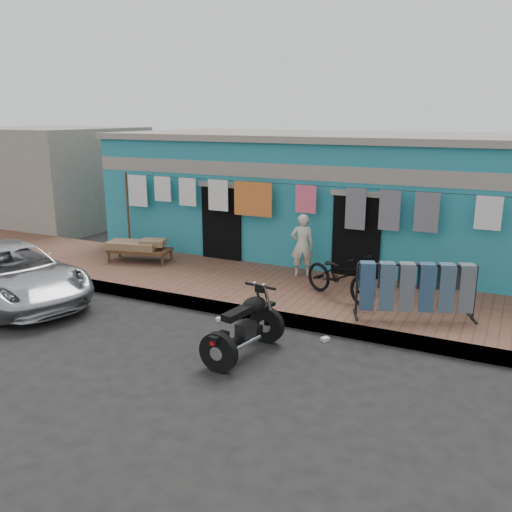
# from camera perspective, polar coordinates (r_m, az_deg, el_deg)

# --- Properties ---
(ground) EXTENTS (80.00, 80.00, 0.00)m
(ground) POSITION_cam_1_polar(r_m,az_deg,el_deg) (9.35, -5.53, -9.63)
(ground) COLOR black
(ground) RESTS_ON ground
(sidewalk) EXTENTS (28.00, 3.00, 0.25)m
(sidewalk) POSITION_cam_1_polar(r_m,az_deg,el_deg) (11.78, 2.17, -3.72)
(sidewalk) COLOR brown
(sidewalk) RESTS_ON ground
(curb) EXTENTS (28.00, 0.10, 0.25)m
(curb) POSITION_cam_1_polar(r_m,az_deg,el_deg) (10.55, -1.09, -5.95)
(curb) COLOR gray
(curb) RESTS_ON ground
(building) EXTENTS (12.20, 5.20, 3.36)m
(building) POSITION_cam_1_polar(r_m,az_deg,el_deg) (15.07, 8.50, 6.28)
(building) COLOR teal
(building) RESTS_ON ground
(neighbor_left) EXTENTS (6.00, 5.00, 3.40)m
(neighbor_left) POSITION_cam_1_polar(r_m,az_deg,el_deg) (21.18, -21.34, 7.87)
(neighbor_left) COLOR #9E9384
(neighbor_left) RESTS_ON ground
(clothesline) EXTENTS (10.06, 0.06, 2.10)m
(clothesline) POSITION_cam_1_polar(r_m,az_deg,el_deg) (12.69, 2.46, 5.51)
(clothesline) COLOR brown
(clothesline) RESTS_ON sidewalk
(car) EXTENTS (4.77, 3.23, 1.23)m
(car) POSITION_cam_1_polar(r_m,az_deg,el_deg) (12.52, -24.35, -1.59)
(car) COLOR #B9BABF
(car) RESTS_ON ground
(seated_person) EXTENTS (0.61, 0.53, 1.44)m
(seated_person) POSITION_cam_1_polar(r_m,az_deg,el_deg) (12.33, 4.89, 1.15)
(seated_person) COLOR beige
(seated_person) RESTS_ON sidewalk
(bicycle) EXTENTS (1.89, 1.35, 1.16)m
(bicycle) POSITION_cam_1_polar(r_m,az_deg,el_deg) (10.91, 8.90, -1.52)
(bicycle) COLOR black
(bicycle) RESTS_ON sidewalk
(motorcycle) EXTENTS (1.06, 1.86, 1.10)m
(motorcycle) POSITION_cam_1_polar(r_m,az_deg,el_deg) (8.82, -1.28, -7.23)
(motorcycle) COLOR black
(motorcycle) RESTS_ON ground
(charpoy) EXTENTS (1.97, 1.50, 0.54)m
(charpoy) POSITION_cam_1_polar(r_m,az_deg,el_deg) (13.92, -12.12, 0.54)
(charpoy) COLOR brown
(charpoy) RESTS_ON sidewalk
(jeans_rack) EXTENTS (2.51, 1.96, 1.06)m
(jeans_rack) POSITION_cam_1_polar(r_m,az_deg,el_deg) (10.19, 16.43, -3.43)
(jeans_rack) COLOR black
(jeans_rack) RESTS_ON sidewalk
(litter_a) EXTENTS (0.18, 0.15, 0.07)m
(litter_a) POSITION_cam_1_polar(r_m,az_deg,el_deg) (10.46, -3.78, -6.69)
(litter_a) COLOR silver
(litter_a) RESTS_ON ground
(litter_b) EXTENTS (0.15, 0.17, 0.07)m
(litter_b) POSITION_cam_1_polar(r_m,az_deg,el_deg) (9.65, 7.29, -8.69)
(litter_b) COLOR silver
(litter_b) RESTS_ON ground
(litter_c) EXTENTS (0.19, 0.24, 0.09)m
(litter_c) POSITION_cam_1_polar(r_m,az_deg,el_deg) (10.06, 0.73, -7.48)
(litter_c) COLOR silver
(litter_c) RESTS_ON ground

